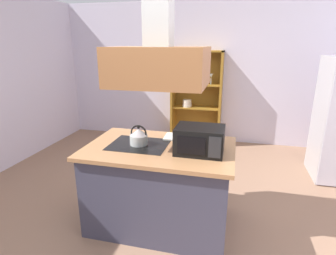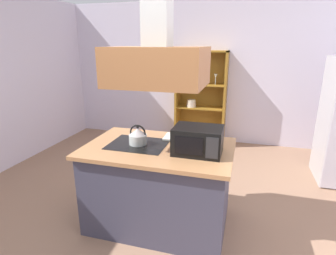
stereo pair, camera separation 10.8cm
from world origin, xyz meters
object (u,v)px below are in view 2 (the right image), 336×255
at_px(dish_cabinet, 201,103).
at_px(microwave, 198,140).
at_px(cutting_board, 180,137).
at_px(kettle, 138,136).

height_order(dish_cabinet, microwave, dish_cabinet).
relative_size(dish_cabinet, microwave, 3.91).
relative_size(cutting_board, microwave, 0.74).
height_order(kettle, microwave, microwave).
bearing_deg(dish_cabinet, microwave, -81.27).
distance_m(dish_cabinet, cutting_board, 2.43).
xyz_separation_m(dish_cabinet, cutting_board, (0.16, -2.43, 0.11)).
bearing_deg(cutting_board, kettle, -140.67).
height_order(kettle, cutting_board, kettle).
xyz_separation_m(kettle, cutting_board, (0.37, 0.31, -0.08)).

